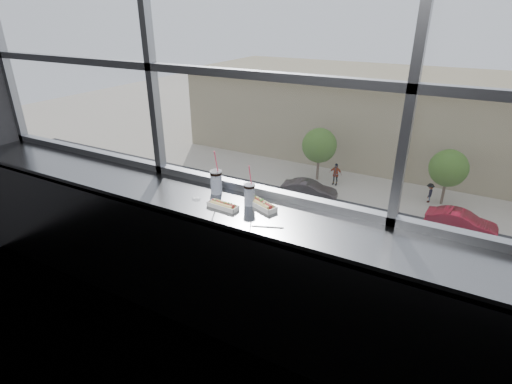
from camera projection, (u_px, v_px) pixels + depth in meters
The scene contains 24 objects.
wall_back_lower at pixel (260, 253), 3.35m from camera, with size 6.00×6.00×0.00m, color black.
window_glass at pixel (263, 28), 2.64m from camera, with size 6.00×6.00×0.00m, color silver.
window_mullions at pixel (261, 28), 2.62m from camera, with size 6.00×0.08×2.40m, color gray, non-canonical shape.
counter at pixel (243, 211), 2.92m from camera, with size 6.00×0.55×0.06m, color gray.
counter_fascia at pixel (226, 288), 2.93m from camera, with size 6.00×0.04×1.04m, color gray.
hotdog_tray_left at pixel (223, 205), 2.89m from camera, with size 0.24×0.09×0.06m.
hotdog_tray_right at pixel (261, 204), 2.90m from camera, with size 0.28×0.18×0.06m.
soda_cup_left at pixel (216, 181), 3.09m from camera, with size 0.10×0.10×0.36m.
soda_cup_right at pixel (249, 193), 2.91m from camera, with size 0.09×0.09×0.32m.
loose_straw at pixel (268, 227), 2.64m from camera, with size 0.01×0.01×0.21m, color white.
wrapper at pixel (196, 198), 3.03m from camera, with size 0.08×0.06×0.02m, color silver.
plaza_ground at pixel (451, 147), 42.84m from camera, with size 120.00×120.00×0.00m, color #A69C8C.
street_asphalt at pixel (416, 253), 24.09m from camera, with size 80.00×10.00×0.06m, color black.
far_sidewalk at pixel (432, 202), 30.47m from camera, with size 80.00×6.00×0.04m, color #A69C8C.
far_building at pixel (454, 122), 36.79m from camera, with size 50.00×14.00×8.00m, color #84785A.
car_far_b at pixel (462, 219), 25.95m from camera, with size 5.75×2.40×1.92m, color #A60A21.
car_near_a at pixel (193, 215), 26.41m from camera, with size 5.82×2.43×1.94m, color silver.
car_near_c at pixel (430, 280), 19.97m from camera, with size 6.21×2.59×2.07m, color maroon.
car_far_a at pixel (309, 187), 30.61m from camera, with size 5.62×2.34×1.87m, color black.
car_near_b at pixel (275, 236), 23.73m from camera, with size 6.55×2.73×2.18m, color black.
pedestrian_b at pixel (430, 191), 30.10m from camera, with size 0.81×0.61×1.83m, color #66605B.
pedestrian_a at pixel (336, 172), 33.07m from camera, with size 1.00×0.75×2.26m, color #66605B.
tree_left at pixel (319, 145), 33.29m from camera, with size 2.92×2.92×4.57m.
tree_center at pixel (449, 168), 29.00m from camera, with size 2.76×2.76×4.31m.
Camera 1 is at (1.33, -1.00, 2.41)m, focal length 28.00 mm.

